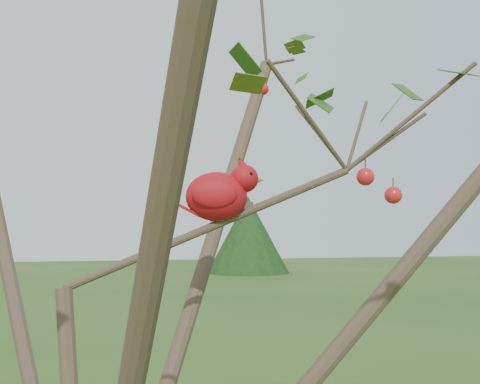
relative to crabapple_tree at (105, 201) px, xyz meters
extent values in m
sphere|color=red|center=(0.49, 0.61, 0.38)|extent=(0.04, 0.04, 0.04)
sphere|color=red|center=(0.57, 0.07, 0.06)|extent=(0.04, 0.04, 0.04)
sphere|color=red|center=(0.64, 0.08, 0.03)|extent=(0.04, 0.04, 0.04)
ellipsoid|color=#B20F16|center=(0.23, 0.10, 0.02)|extent=(0.15, 0.12, 0.11)
sphere|color=#B20F16|center=(0.29, 0.09, 0.06)|extent=(0.07, 0.07, 0.06)
cone|color=#B20F16|center=(0.29, 0.09, 0.09)|extent=(0.05, 0.04, 0.05)
cone|color=#D85914|center=(0.32, 0.08, 0.05)|extent=(0.03, 0.03, 0.02)
ellipsoid|color=black|center=(0.31, 0.08, 0.05)|extent=(0.02, 0.03, 0.03)
cube|color=#B20F16|center=(0.16, 0.11, 0.00)|extent=(0.08, 0.05, 0.05)
ellipsoid|color=#B20F16|center=(0.24, 0.14, 0.02)|extent=(0.10, 0.05, 0.06)
ellipsoid|color=#B20F16|center=(0.22, 0.06, 0.02)|extent=(0.10, 0.05, 0.06)
cylinder|color=#413123|center=(7.58, 26.55, -0.43)|extent=(0.51, 0.51, 3.38)
cone|color=black|center=(7.58, 26.55, -0.29)|extent=(3.95, 3.95, 3.67)
camera|label=1|loc=(-0.04, -1.15, -0.05)|focal=45.00mm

